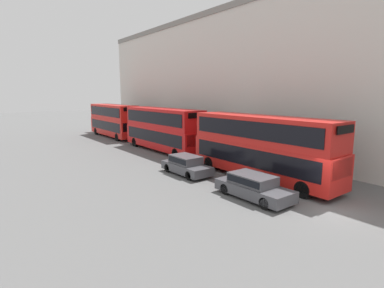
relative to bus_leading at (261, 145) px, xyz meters
name	(u,v)px	position (x,y,z in m)	size (l,w,h in m)	color
ground_plane	(332,211)	(-1.60, -6.06, -2.42)	(200.00, 200.00, 0.00)	#5B5B5B
bus_leading	(261,145)	(0.00, 0.00, 0.00)	(2.59, 11.35, 4.38)	red
bus_second_in_queue	(163,128)	(0.00, 12.87, 0.00)	(2.59, 11.42, 4.39)	red
bus_third_in_queue	(114,119)	(0.00, 25.51, 0.00)	(2.59, 10.71, 4.38)	red
car_dark_sedan	(253,186)	(-3.40, -2.37, -1.69)	(1.85, 4.59, 1.38)	#47474C
car_hatchback	(186,164)	(-3.40, 4.10, -1.68)	(1.77, 4.23, 1.38)	#47474C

